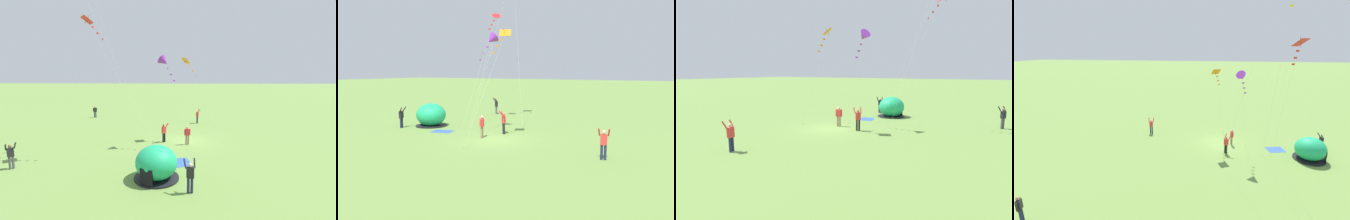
# 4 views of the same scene
# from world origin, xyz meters

# --- Properties ---
(ground_plane) EXTENTS (300.00, 300.00, 0.00)m
(ground_plane) POSITION_xyz_m (0.00, 0.00, 0.00)
(ground_plane) COLOR olive
(popup_tent) EXTENTS (2.81, 2.81, 2.10)m
(popup_tent) POSITION_xyz_m (-8.15, 2.30, 1.00)
(popup_tent) COLOR #1EAD6B
(popup_tent) RESTS_ON ground
(picnic_blanket) EXTENTS (1.96, 1.67, 0.01)m
(picnic_blanket) POSITION_xyz_m (-5.52, 0.72, 0.01)
(picnic_blanket) COLOR #3359A5
(picnic_blanket) RESTS_ON ground
(person_watching_sky) EXTENTS (0.54, 0.68, 1.89)m
(person_watching_sky) POSITION_xyz_m (-9.82, 0.30, 1.00)
(person_watching_sky) COLOR #1E2347
(person_watching_sky) RESTS_ON ground
(person_arms_raised) EXTENTS (0.71, 0.68, 1.89)m
(person_arms_raised) POSITION_xyz_m (-7.18, 12.32, 1.00)
(person_arms_raised) COLOR #4C4C51
(person_arms_raised) RESTS_ON ground
(person_with_toddler) EXTENTS (0.70, 0.70, 1.89)m
(person_with_toddler) POSITION_xyz_m (-0.52, 2.29, 1.00)
(person_with_toddler) COLOR black
(person_with_toddler) RESTS_ON ground
(person_strolling) EXTENTS (0.68, 0.54, 1.89)m
(person_strolling) POSITION_xyz_m (8.25, -1.62, 1.00)
(person_strolling) COLOR #1E2347
(person_strolling) RESTS_ON ground
(person_far_back) EXTENTS (0.33, 0.57, 1.72)m
(person_far_back) POSITION_xyz_m (-1.15, 0.10, 0.96)
(person_far_back) COLOR #8C7251
(person_far_back) RESTS_ON ground
(kite_orange) EXTENTS (1.68, 3.99, 8.03)m
(kite_orange) POSITION_xyz_m (0.70, 0.07, 7.40)
(kite_orange) COLOR silver
(kite_orange) RESTS_ON ground
(kite_purple) EXTENTS (1.74, 2.68, 8.08)m
(kite_purple) POSITION_xyz_m (-1.57, 2.19, 7.51)
(kite_purple) COLOR silver
(kite_purple) RESTS_ON ground
(kite_red) EXTENTS (1.07, 5.90, 10.67)m
(kite_red) POSITION_xyz_m (-4.38, 7.40, 9.94)
(kite_red) COLOR silver
(kite_red) RESTS_ON ground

